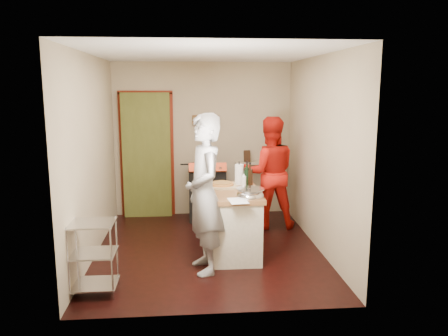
{
  "coord_description": "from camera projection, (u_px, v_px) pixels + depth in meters",
  "views": [
    {
      "loc": [
        -0.27,
        -5.68,
        2.17
      ],
      "look_at": [
        0.21,
        0.0,
        1.13
      ],
      "focal_mm": 35.0,
      "sensor_mm": 36.0,
      "label": 1
    }
  ],
  "objects": [
    {
      "name": "wire_shelving",
      "position": [
        93.0,
        254.0,
        4.62
      ],
      "size": [
        0.48,
        0.4,
        0.8
      ],
      "color": "silver",
      "rests_on": "ground"
    },
    {
      "name": "person_stripe",
      "position": [
        204.0,
        194.0,
        5.12
      ],
      "size": [
        0.59,
        0.77,
        1.89
      ],
      "primitive_type": "imported",
      "rotation": [
        0.0,
        0.0,
        -1.36
      ],
      "color": "#A8A8AD",
      "rests_on": "ground"
    },
    {
      "name": "stove",
      "position": [
        207.0,
        193.0,
        7.3
      ],
      "size": [
        0.6,
        0.63,
        1.0
      ],
      "color": "black",
      "rests_on": "ground"
    },
    {
      "name": "back_wall",
      "position": [
        166.0,
        150.0,
        7.47
      ],
      "size": [
        3.0,
        0.44,
        2.6
      ],
      "color": "tan",
      "rests_on": "ground"
    },
    {
      "name": "person_red",
      "position": [
        269.0,
        173.0,
        6.79
      ],
      "size": [
        0.86,
        0.67,
        1.75
      ],
      "primitive_type": "imported",
      "rotation": [
        0.0,
        0.0,
        3.13
      ],
      "color": "#B8150C",
      "rests_on": "ground"
    },
    {
      "name": "floor",
      "position": [
        208.0,
        249.0,
        5.98
      ],
      "size": [
        3.5,
        3.5,
        0.0
      ],
      "primitive_type": "plane",
      "color": "black",
      "rests_on": "ground"
    },
    {
      "name": "right_wall",
      "position": [
        319.0,
        154.0,
        5.87
      ],
      "size": [
        0.04,
        3.5,
        2.6
      ],
      "primitive_type": "cube",
      "color": "tan",
      "rests_on": "ground"
    },
    {
      "name": "ceiling",
      "position": [
        207.0,
        53.0,
        5.51
      ],
      "size": [
        3.0,
        3.5,
        0.02
      ],
      "primitive_type": "cube",
      "color": "white",
      "rests_on": "back_wall"
    },
    {
      "name": "left_wall",
      "position": [
        92.0,
        157.0,
        5.62
      ],
      "size": [
        0.04,
        3.5,
        2.6
      ],
      "primitive_type": "cube",
      "color": "tan",
      "rests_on": "ground"
    },
    {
      "name": "island",
      "position": [
        234.0,
        220.0,
        5.76
      ],
      "size": [
        0.68,
        1.27,
        1.17
      ],
      "color": "beige",
      "rests_on": "ground"
    }
  ]
}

